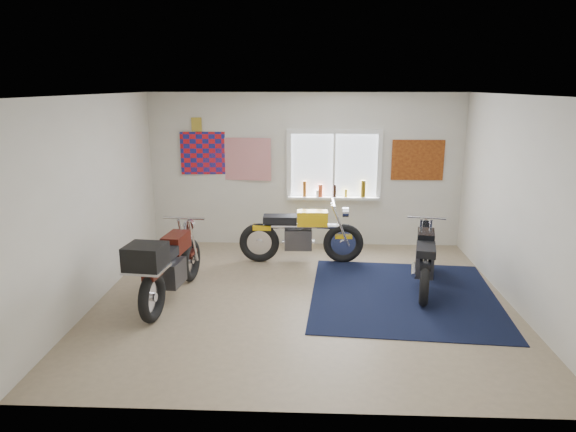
{
  "coord_description": "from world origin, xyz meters",
  "views": [
    {
      "loc": [
        0.07,
        -6.47,
        2.82
      ],
      "look_at": [
        -0.22,
        0.4,
        1.06
      ],
      "focal_mm": 32.0,
      "sensor_mm": 36.0,
      "label": 1
    }
  ],
  "objects_px": {
    "navy_rug": "(403,295)",
    "black_chrome_bike": "(424,260)",
    "maroon_tourer": "(167,266)",
    "yellow_triumph": "(301,236)"
  },
  "relations": [
    {
      "from": "navy_rug",
      "to": "maroon_tourer",
      "type": "bearing_deg",
      "value": -173.1
    },
    {
      "from": "navy_rug",
      "to": "yellow_triumph",
      "type": "relative_size",
      "value": 1.28
    },
    {
      "from": "navy_rug",
      "to": "black_chrome_bike",
      "type": "relative_size",
      "value": 1.44
    },
    {
      "from": "navy_rug",
      "to": "black_chrome_bike",
      "type": "height_order",
      "value": "black_chrome_bike"
    },
    {
      "from": "yellow_triumph",
      "to": "maroon_tourer",
      "type": "relative_size",
      "value": 1.01
    },
    {
      "from": "black_chrome_bike",
      "to": "maroon_tourer",
      "type": "xyz_separation_m",
      "value": [
        -3.48,
        -0.71,
        0.12
      ]
    },
    {
      "from": "black_chrome_bike",
      "to": "maroon_tourer",
      "type": "distance_m",
      "value": 3.56
    },
    {
      "from": "yellow_triumph",
      "to": "black_chrome_bike",
      "type": "relative_size",
      "value": 1.12
    },
    {
      "from": "black_chrome_bike",
      "to": "maroon_tourer",
      "type": "bearing_deg",
      "value": 113.24
    },
    {
      "from": "navy_rug",
      "to": "maroon_tourer",
      "type": "xyz_separation_m",
      "value": [
        -3.15,
        -0.38,
        0.53
      ]
    }
  ]
}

